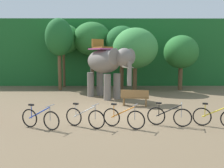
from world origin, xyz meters
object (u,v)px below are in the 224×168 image
elephant (107,64)px  tree_far_left (59,38)px  tree_center (181,52)px  bike_white (85,117)px  tree_center_left (92,39)px  wooden_bench (135,97)px  tree_far_right (122,41)px  tree_left (63,39)px  bike_orange (123,118)px  tree_center_right (135,48)px  bike_black (169,116)px  bike_yellow (216,117)px  bike_blue (40,119)px

elephant → tree_far_left: bearing=133.9°
tree_center → bike_white: (-6.53, -10.70, -2.59)m
tree_center_left → wooden_bench: (2.86, -8.13, -3.60)m
tree_far_left → elephant: 5.71m
elephant → wooden_bench: bearing=-58.6°
tree_far_right → tree_far_left: bearing=-176.1°
tree_far_right → elephant: (-1.14, -4.22, -1.62)m
tree_left → elephant: tree_left is taller
tree_center_left → bike_orange: tree_center_left is taller
tree_far_left → elephant: bearing=-46.1°
tree_center_right → tree_center: size_ratio=1.12×
bike_white → wooden_bench: 4.70m
bike_black → bike_yellow: bearing=-6.0°
tree_far_left → tree_far_right: tree_far_left is taller
bike_white → bike_black: (3.24, 0.18, 0.00)m
bike_yellow → wooden_bench: (-2.69, 4.11, 0.09)m
tree_left → bike_orange: (4.49, -12.57, -3.73)m
tree_center_right → elephant: bearing=-121.4°
tree_left → tree_far_right: tree_left is taller
tree_center_right → bike_black: bearing=-87.7°
bike_orange → wooden_bench: 4.27m
tree_center_left → tree_far_right: bearing=-28.9°
wooden_bench → tree_far_right: bearing=93.5°
bike_orange → tree_far_left: bearing=112.8°
tree_center → bike_black: 11.32m
tree_left → wooden_bench: 10.57m
tree_center_right → elephant: 4.21m
tree_center_right → bike_orange: 10.70m
bike_orange → bike_yellow: same height
tree_far_right → bike_yellow: bearing=-74.1°
bike_blue → tree_center: bearing=53.1°
bike_orange → wooden_bench: bearing=78.8°
bike_white → tree_center: bearing=58.6°
tree_far_left → tree_center_right: bearing=-4.0°
tree_center_left → wooden_bench: size_ratio=3.55×
tree_left → bike_yellow: bearing=-57.3°
bike_black → tree_center_left: bearing=107.6°
bike_white → tree_center_right: bearing=74.3°
tree_far_right → bike_black: tree_far_right is taller
tree_left → tree_far_left: tree_far_left is taller
tree_center_left → bike_orange: size_ratio=3.53×
bike_orange → bike_yellow: (3.52, 0.08, 0.00)m
tree_far_left → bike_orange: (4.47, -10.63, -3.71)m
bike_blue → bike_black: bearing=4.3°
elephant → tree_far_right: bearing=74.8°
bike_orange → bike_white: bearing=176.9°
tree_center_left → elephant: 6.02m
bike_blue → tree_center_left: bearing=85.1°
tree_far_right → bike_blue: (-3.51, -11.07, -3.44)m
tree_center_left → elephant: (1.30, -5.57, -1.87)m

